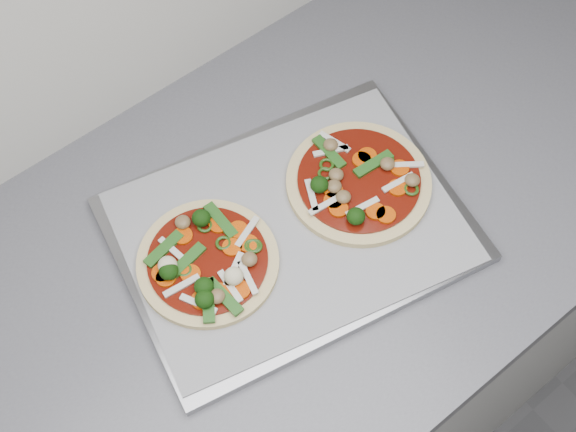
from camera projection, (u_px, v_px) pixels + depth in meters
base_cabinet at (355, 308)px, 1.49m from camera, size 3.60×0.60×0.86m
countertop at (379, 177)px, 1.10m from camera, size 3.60×0.60×0.04m
baking_tray at (290, 229)px, 1.03m from camera, size 0.49×0.40×0.01m
parchment at (290, 226)px, 1.02m from camera, size 0.47×0.39×0.00m
pizza_left at (207, 263)px, 0.99m from camera, size 0.21×0.21×0.03m
pizza_right at (358, 182)px, 1.05m from camera, size 0.22×0.22×0.03m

